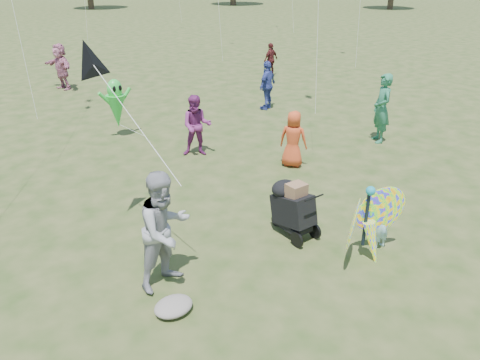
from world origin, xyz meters
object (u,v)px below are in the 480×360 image
at_px(crowd_e, 197,126).
at_px(crowd_h, 271,60).
at_px(child_girl, 381,225).
at_px(crowd_f, 382,108).
at_px(crowd_c, 267,85).
at_px(crowd_j, 61,67).
at_px(crowd_a, 293,139).
at_px(butterfly_kite, 369,225).
at_px(alien_kite, 116,105).
at_px(jogging_stroller, 292,205).
at_px(adult_man, 165,230).

bearing_deg(crowd_e, crowd_h, 73.66).
distance_m(child_girl, crowd_e, 5.88).
bearing_deg(crowd_f, crowd_c, -143.52).
bearing_deg(crowd_c, crowd_j, -78.74).
xyz_separation_m(crowd_h, crowd_j, (-8.23, 3.69, 0.17)).
distance_m(crowd_a, butterfly_kite, 4.27).
height_order(crowd_j, butterfly_kite, crowd_j).
relative_size(crowd_c, butterfly_kite, 0.97).
relative_size(crowd_c, alien_kite, 0.97).
bearing_deg(crowd_c, jogging_stroller, 30.90).
distance_m(child_girl, jogging_stroller, 1.64).
relative_size(jogging_stroller, butterfly_kite, 0.63).
distance_m(adult_man, crowd_j, 14.33).
relative_size(child_girl, crowd_c, 0.56).
height_order(crowd_a, crowd_c, crowd_c).
height_order(crowd_c, crowd_f, crowd_f).
relative_size(child_girl, adult_man, 0.49).
bearing_deg(adult_man, crowd_f, 3.07).
relative_size(adult_man, crowd_a, 1.35).
bearing_deg(crowd_j, crowd_a, -2.73).
relative_size(crowd_a, crowd_e, 0.88).
bearing_deg(crowd_j, butterfly_kite, -11.82).
relative_size(butterfly_kite, alien_kite, 1.00).
distance_m(crowd_f, butterfly_kite, 6.27).
height_order(crowd_h, alien_kite, alien_kite).
bearing_deg(butterfly_kite, crowd_h, 53.35).
bearing_deg(child_girl, crowd_e, -81.67).
xyz_separation_m(adult_man, crowd_c, (8.03, 6.35, -0.13)).
bearing_deg(crowd_j, crowd_f, 11.41).
distance_m(adult_man, alien_kite, 7.43).
distance_m(crowd_e, jogging_stroller, 4.62).
height_order(child_girl, butterfly_kite, butterfly_kite).
xyz_separation_m(adult_man, crowd_h, (11.80, 10.19, -0.23)).
xyz_separation_m(crowd_j, butterfly_kite, (-0.56, -15.51, -0.25)).
bearing_deg(crowd_f, crowd_e, -84.24).
xyz_separation_m(child_girl, butterfly_kite, (-0.49, -0.06, 0.20)).
bearing_deg(jogging_stroller, crowd_c, 53.55).
bearing_deg(crowd_c, alien_kite, -25.78).
distance_m(jogging_stroller, butterfly_kite, 1.48).
relative_size(crowd_e, crowd_h, 1.10).
distance_m(crowd_a, crowd_h, 10.54).
height_order(child_girl, crowd_f, crowd_f).
distance_m(crowd_c, butterfly_kite, 9.44).
xyz_separation_m(crowd_e, alien_kite, (-0.98, 2.66, 0.15)).
xyz_separation_m(child_girl, crowd_h, (8.31, 11.76, 0.27)).
xyz_separation_m(crowd_f, alien_kite, (-5.63, 5.15, -0.01)).
distance_m(child_girl, crowd_a, 4.01).
relative_size(crowd_c, crowd_e, 1.03).
bearing_deg(crowd_h, crowd_j, -31.60).
bearing_deg(crowd_j, crowd_e, -9.61).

